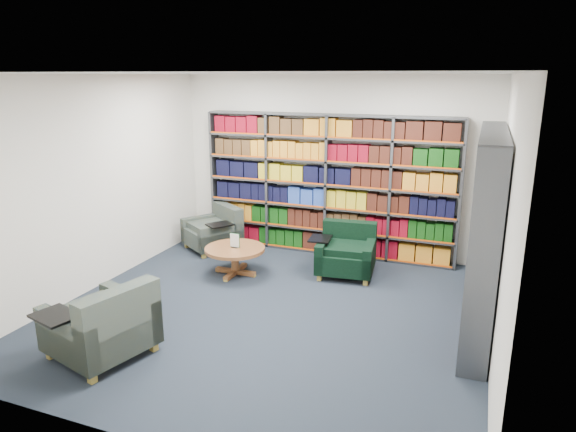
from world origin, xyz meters
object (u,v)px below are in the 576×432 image
(chair_teal_left, at_px, (216,232))
(coffee_table, at_px, (235,253))
(chair_green_right, at_px, (347,254))
(chair_teal_front, at_px, (105,328))

(chair_teal_left, xyz_separation_m, coffee_table, (0.81, -0.93, 0.04))
(chair_green_right, distance_m, chair_teal_front, 3.56)
(chair_teal_front, relative_size, coffee_table, 1.34)
(coffee_table, bearing_deg, chair_teal_front, -94.49)
(chair_green_right, xyz_separation_m, chair_teal_front, (-1.67, -3.15, 0.04))
(chair_teal_left, distance_m, chair_green_right, 2.31)
(chair_green_right, height_order, chair_teal_front, chair_teal_front)
(chair_green_right, bearing_deg, chair_teal_front, -118.01)
(coffee_table, bearing_deg, chair_green_right, 23.62)
(chair_green_right, height_order, coffee_table, chair_green_right)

